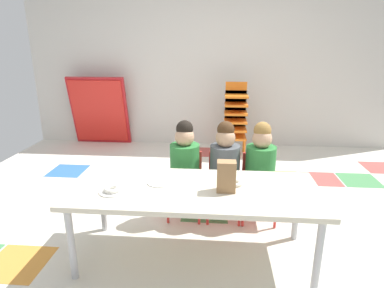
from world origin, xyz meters
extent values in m
cube|color=silver|center=(0.00, 0.00, -0.01)|extent=(5.71, 4.57, 0.02)
cube|color=#B24C47|center=(0.00, 1.80, 0.00)|extent=(0.43, 0.43, 0.00)
cube|color=orange|center=(0.90, 0.90, 0.00)|extent=(0.43, 0.43, 0.00)
cube|color=gray|center=(-0.45, 0.45, 0.00)|extent=(0.43, 0.43, 0.00)
cube|color=#B24C47|center=(1.35, 0.90, 0.00)|extent=(0.43, 0.43, 0.00)
cube|color=#336BB2|center=(-1.80, 0.90, 0.00)|extent=(0.43, 0.43, 0.00)
cube|color=#478C51|center=(0.00, 0.00, 0.00)|extent=(0.43, 0.43, 0.00)
cube|color=orange|center=(-1.35, -0.90, 0.00)|extent=(0.43, 0.43, 0.00)
cube|color=#478C51|center=(1.80, 0.90, 0.00)|extent=(0.43, 0.43, 0.00)
cube|color=#B24C47|center=(2.25, 1.35, 0.00)|extent=(0.43, 0.43, 0.00)
cube|color=beige|center=(0.00, 2.28, 1.35)|extent=(5.71, 0.10, 2.70)
cube|color=beige|center=(-0.05, -0.70, 0.55)|extent=(1.78, 0.73, 0.04)
cylinder|color=#B2B2B7|center=(-0.86, -1.01, 0.27)|extent=(0.05, 0.05, 0.53)
cylinder|color=#B2B2B7|center=(0.76, -1.01, 0.27)|extent=(0.05, 0.05, 0.53)
cylinder|color=#B2B2B7|center=(-0.86, -0.40, 0.27)|extent=(0.05, 0.05, 0.53)
cylinder|color=#B2B2B7|center=(0.76, -0.40, 0.27)|extent=(0.05, 0.05, 0.53)
cube|color=red|center=(-0.18, -0.12, 0.30)|extent=(0.32, 0.30, 0.03)
cube|color=red|center=(-0.18, 0.03, 0.45)|extent=(0.29, 0.02, 0.30)
cylinder|color=#2D7A38|center=(-0.18, -0.12, 0.52)|extent=(0.26, 0.26, 0.38)
sphere|color=tan|center=(-0.18, -0.12, 0.78)|extent=(0.17, 0.17, 0.17)
sphere|color=black|center=(-0.18, -0.11, 0.85)|extent=(0.15, 0.15, 0.15)
cylinder|color=red|center=(-0.32, -0.25, 0.15)|extent=(0.02, 0.02, 0.28)
cylinder|color=red|center=(-0.04, -0.25, 0.15)|extent=(0.02, 0.02, 0.28)
cylinder|color=red|center=(-0.32, 0.01, 0.15)|extent=(0.02, 0.02, 0.28)
cylinder|color=red|center=(-0.04, 0.01, 0.15)|extent=(0.02, 0.02, 0.28)
cube|color=red|center=(0.17, -0.12, 0.30)|extent=(0.32, 0.30, 0.03)
cube|color=red|center=(0.17, 0.03, 0.45)|extent=(0.29, 0.02, 0.30)
cylinder|color=#4C5156|center=(0.17, -0.12, 0.52)|extent=(0.34, 0.34, 0.38)
sphere|color=tan|center=(0.17, -0.12, 0.78)|extent=(0.17, 0.17, 0.17)
sphere|color=#472D19|center=(0.17, -0.11, 0.85)|extent=(0.15, 0.15, 0.15)
cylinder|color=red|center=(0.03, -0.25, 0.15)|extent=(0.02, 0.02, 0.28)
cylinder|color=red|center=(0.31, -0.25, 0.15)|extent=(0.02, 0.02, 0.28)
cylinder|color=red|center=(0.03, 0.01, 0.15)|extent=(0.02, 0.02, 0.28)
cylinder|color=red|center=(0.31, 0.01, 0.15)|extent=(0.02, 0.02, 0.28)
cube|color=red|center=(0.48, -0.12, 0.30)|extent=(0.32, 0.30, 0.03)
cube|color=red|center=(0.48, 0.03, 0.45)|extent=(0.29, 0.02, 0.30)
cylinder|color=#2D7A38|center=(0.48, -0.12, 0.52)|extent=(0.33, 0.33, 0.38)
sphere|color=tan|center=(0.48, -0.12, 0.78)|extent=(0.17, 0.17, 0.17)
sphere|color=olive|center=(0.48, -0.11, 0.85)|extent=(0.15, 0.15, 0.15)
cylinder|color=red|center=(0.34, -0.25, 0.15)|extent=(0.02, 0.02, 0.28)
cylinder|color=red|center=(0.62, -0.25, 0.15)|extent=(0.02, 0.02, 0.28)
cylinder|color=red|center=(0.34, 0.01, 0.15)|extent=(0.02, 0.02, 0.28)
cylinder|color=red|center=(0.62, 0.01, 0.15)|extent=(0.02, 0.02, 0.28)
cube|color=orange|center=(0.35, 1.74, 0.26)|extent=(0.32, 0.30, 0.03)
cube|color=orange|center=(0.35, 1.88, 0.35)|extent=(0.30, 0.02, 0.18)
cube|color=orange|center=(0.35, 1.74, 0.38)|extent=(0.32, 0.30, 0.03)
cube|color=orange|center=(0.35, 1.88, 0.47)|extent=(0.30, 0.02, 0.18)
cube|color=orange|center=(0.35, 1.74, 0.50)|extent=(0.32, 0.30, 0.03)
cube|color=orange|center=(0.35, 1.88, 0.59)|extent=(0.30, 0.02, 0.18)
cube|color=orange|center=(0.35, 1.74, 0.62)|extent=(0.32, 0.30, 0.03)
cube|color=orange|center=(0.35, 1.88, 0.71)|extent=(0.30, 0.02, 0.18)
cube|color=orange|center=(0.35, 1.74, 0.74)|extent=(0.32, 0.30, 0.03)
cube|color=orange|center=(0.35, 1.88, 0.83)|extent=(0.30, 0.02, 0.18)
cube|color=orange|center=(0.35, 1.74, 0.86)|extent=(0.32, 0.30, 0.03)
cube|color=orange|center=(0.35, 1.88, 0.95)|extent=(0.30, 0.02, 0.18)
cylinder|color=orange|center=(0.21, 1.61, 0.13)|extent=(0.02, 0.02, 0.26)
cylinder|color=orange|center=(0.49, 1.61, 0.13)|extent=(0.02, 0.02, 0.26)
cylinder|color=orange|center=(0.21, 1.87, 0.13)|extent=(0.02, 0.02, 0.26)
cylinder|color=orange|center=(0.49, 1.87, 0.13)|extent=(0.02, 0.02, 0.26)
cube|color=red|center=(-1.77, 2.09, 0.54)|extent=(0.90, 0.28, 1.09)
cube|color=red|center=(-1.77, 2.06, 0.54)|extent=(0.83, 0.23, 0.99)
cube|color=#9E754C|center=(0.17, -0.74, 0.68)|extent=(0.13, 0.09, 0.22)
cylinder|color=white|center=(-0.61, -0.82, 0.57)|extent=(0.18, 0.18, 0.01)
cylinder|color=white|center=(-0.31, -0.64, 0.57)|extent=(0.18, 0.18, 0.01)
torus|color=white|center=(-0.61, -0.82, 0.59)|extent=(0.12, 0.12, 0.03)
torus|color=white|center=(0.24, -0.62, 0.58)|extent=(0.11, 0.11, 0.03)
camera|label=1|loc=(0.11, -2.81, 1.55)|focal=30.30mm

